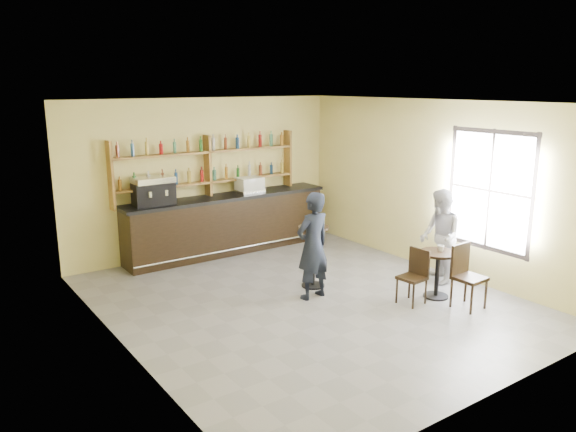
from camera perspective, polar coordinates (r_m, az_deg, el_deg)
floor at (r=9.32m, az=1.85°, el=-8.60°), size 7.00×7.00×0.00m
ceiling at (r=8.65m, az=2.01°, el=11.46°), size 7.00×7.00×0.00m
wall_back at (r=11.78m, az=-8.40°, el=4.02°), size 7.00×0.00×7.00m
wall_front at (r=6.50m, az=20.89°, el=-4.42°), size 7.00×0.00×7.00m
wall_left at (r=7.48m, az=-16.76°, el=-1.82°), size 0.00×7.00×7.00m
wall_right at (r=10.89m, az=14.65°, el=2.96°), size 0.00×7.00×7.00m
window_pane at (r=10.15m, az=19.81°, el=2.44°), size 0.00×2.00×2.00m
window_frame at (r=10.14m, az=19.79°, el=2.43°), size 0.04×1.70×2.10m
shelf_unit at (r=11.63m, az=-8.15°, el=4.96°), size 4.00×0.26×1.40m
liquor_bottles at (r=11.61m, az=-8.18°, el=5.79°), size 3.68×0.10×1.00m
bar_counter at (r=11.81m, az=-6.18°, el=-0.80°), size 4.50×0.88×1.22m
espresso_machine at (r=10.97m, az=-13.52°, el=2.49°), size 0.80×0.56×0.54m
pastry_case at (r=11.92m, az=-3.94°, el=3.17°), size 0.58×0.48×0.32m
pedestal_table at (r=9.78m, az=2.59°, el=-4.14°), size 0.62×0.62×1.09m
napkin at (r=9.63m, az=2.62°, el=-1.04°), size 0.22×0.22×0.00m
donut at (r=9.62m, az=2.71°, el=-0.89°), size 0.15×0.15×0.05m
cup_pedestal at (r=9.78m, az=2.91°, el=-0.53°), size 0.14×0.14×0.10m
man_main at (r=9.18m, az=2.54°, el=-3.04°), size 0.69×0.49×1.79m
cafe_table at (r=9.66m, az=14.91°, el=-5.77°), size 0.70×0.70×0.79m
cup_cafe at (r=9.57m, az=15.26°, el=-3.19°), size 0.13×0.13×0.10m
chair_west at (r=9.28m, az=12.48°, el=-6.09°), size 0.42×0.42×0.89m
chair_south at (r=9.32m, az=17.97°, el=-5.95°), size 0.46×0.46×1.02m
patron_second at (r=10.26m, az=15.18°, el=-2.03°), size 0.98×1.03×1.69m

